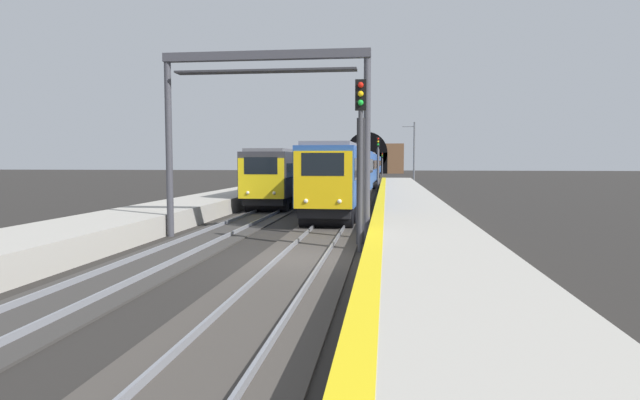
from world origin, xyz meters
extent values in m
plane|color=#282623|center=(0.00, 0.00, 0.00)|extent=(320.00, 320.00, 0.00)
cube|color=#ADA89E|center=(0.00, -3.94, 0.46)|extent=(112.00, 3.77, 0.91)
cube|color=#ADA89E|center=(0.00, 8.49, 0.46)|extent=(112.00, 3.77, 0.91)
cube|color=yellow|center=(0.00, -2.31, 0.92)|extent=(112.00, 0.50, 0.01)
cube|color=#423D38|center=(0.00, 0.00, 0.03)|extent=(160.00, 3.17, 0.06)
cube|color=gray|center=(0.00, 0.72, 0.14)|extent=(160.00, 0.07, 0.15)
cube|color=gray|center=(0.00, -0.72, 0.14)|extent=(160.00, 0.07, 0.15)
cube|color=#383533|center=(0.00, 4.55, 0.03)|extent=(160.00, 2.85, 0.06)
cube|color=gray|center=(0.00, 5.27, 0.14)|extent=(160.00, 0.07, 0.15)
cube|color=gray|center=(0.00, 3.83, 0.14)|extent=(160.00, 0.07, 0.15)
cube|color=#264C99|center=(16.69, 0.00, 2.47)|extent=(19.33, 3.12, 2.85)
cube|color=black|center=(16.69, 0.00, 2.81)|extent=(18.56, 3.13, 1.01)
cube|color=slate|center=(16.69, 0.00, 4.00)|extent=(18.74, 2.70, 0.20)
cube|color=black|center=(16.69, 0.00, 0.85)|extent=(18.93, 2.78, 0.55)
cylinder|color=black|center=(8.27, 0.16, 0.50)|extent=(1.04, 2.55, 0.99)
cylinder|color=black|center=(10.07, 0.13, 0.50)|extent=(1.04, 2.55, 0.99)
cylinder|color=black|center=(23.31, -0.13, 0.50)|extent=(1.04, 2.55, 0.99)
cylinder|color=black|center=(25.11, -0.16, 0.50)|extent=(1.04, 2.55, 0.99)
cube|color=#E5B20F|center=(7.02, 0.18, 2.34)|extent=(0.17, 2.64, 2.59)
cube|color=black|center=(6.97, 0.18, 3.04)|extent=(0.08, 1.93, 1.03)
sphere|color=#F2EACC|center=(6.94, -0.57, 1.39)|extent=(0.20, 0.20, 0.20)
sphere|color=#F2EACC|center=(6.97, 0.94, 1.39)|extent=(0.20, 0.20, 0.20)
cube|color=#264C99|center=(36.52, 0.00, 2.47)|extent=(19.33, 3.12, 2.85)
cube|color=black|center=(36.52, 0.00, 2.78)|extent=(18.56, 3.13, 0.91)
cube|color=slate|center=(36.52, 0.00, 4.00)|extent=(18.74, 2.70, 0.20)
cube|color=black|center=(36.52, 0.00, 0.85)|extent=(18.93, 2.78, 0.55)
cylinder|color=black|center=(28.26, 0.16, 0.50)|extent=(1.04, 2.55, 0.99)
cylinder|color=black|center=(30.06, 0.12, 0.50)|extent=(1.04, 2.55, 0.99)
cylinder|color=black|center=(42.98, -0.12, 0.50)|extent=(1.04, 2.55, 0.99)
cylinder|color=black|center=(44.78, -0.16, 0.50)|extent=(1.04, 2.55, 0.99)
cube|color=#264C99|center=(56.35, 0.00, 2.47)|extent=(19.33, 3.12, 2.85)
cube|color=black|center=(56.35, 0.00, 2.74)|extent=(18.56, 3.13, 0.85)
cube|color=slate|center=(56.35, 0.00, 4.00)|extent=(18.74, 2.70, 0.20)
cube|color=black|center=(56.35, 0.00, 0.85)|extent=(18.93, 2.78, 0.55)
cylinder|color=black|center=(47.95, 0.16, 0.50)|extent=(1.04, 2.55, 0.99)
cylinder|color=black|center=(49.75, 0.13, 0.50)|extent=(1.04, 2.55, 0.99)
cylinder|color=black|center=(62.94, -0.13, 0.50)|extent=(1.04, 2.55, 0.99)
cylinder|color=black|center=(64.74, -0.16, 0.50)|extent=(1.04, 2.55, 0.99)
cube|color=#264C99|center=(76.18, 0.00, 2.47)|extent=(19.33, 3.12, 2.85)
cube|color=black|center=(76.18, 0.00, 2.75)|extent=(18.56, 3.13, 0.90)
cube|color=slate|center=(76.18, 0.00, 4.00)|extent=(18.74, 2.70, 0.20)
cube|color=black|center=(76.18, 0.00, 0.85)|extent=(18.93, 2.78, 0.55)
cylinder|color=black|center=(67.77, 0.16, 0.50)|extent=(1.04, 2.55, 0.99)
cylinder|color=black|center=(69.57, 0.13, 0.50)|extent=(1.04, 2.55, 0.99)
cylinder|color=black|center=(82.78, -0.13, 0.50)|extent=(1.04, 2.55, 0.99)
cylinder|color=black|center=(84.58, -0.16, 0.50)|extent=(1.04, 2.55, 0.99)
cube|color=black|center=(36.52, 0.00, 4.55)|extent=(1.33, 1.68, 0.90)
cube|color=#333338|center=(24.50, 4.55, 2.35)|extent=(20.67, 3.16, 2.78)
cube|color=black|center=(24.50, 4.55, 2.59)|extent=(19.84, 3.18, 0.89)
cube|color=slate|center=(24.50, 4.55, 3.84)|extent=(20.04, 2.72, 0.20)
cube|color=black|center=(24.50, 4.55, 0.77)|extent=(20.25, 2.81, 0.50)
cylinder|color=black|center=(15.61, 4.67, 0.45)|extent=(0.94, 2.66, 0.91)
cylinder|color=black|center=(17.41, 4.65, 0.45)|extent=(0.94, 2.66, 0.91)
cylinder|color=black|center=(31.59, 4.46, 0.45)|extent=(0.94, 2.66, 0.91)
cylinder|color=black|center=(33.39, 4.43, 0.45)|extent=(0.94, 2.66, 0.91)
cube|color=yellow|center=(14.14, 4.69, 2.16)|extent=(0.16, 2.76, 2.40)
cube|color=black|center=(14.09, 4.69, 2.91)|extent=(0.07, 2.01, 1.00)
sphere|color=#F2EACC|center=(14.07, 3.90, 1.31)|extent=(0.20, 0.20, 0.20)
sphere|color=#F2EACC|center=(14.09, 5.49, 1.31)|extent=(0.20, 0.20, 0.20)
cube|color=#333338|center=(45.85, 4.55, 2.35)|extent=(20.67, 3.16, 2.78)
cube|color=black|center=(45.85, 4.55, 2.68)|extent=(19.84, 3.18, 0.83)
cube|color=slate|center=(45.85, 4.55, 3.84)|extent=(20.04, 2.72, 0.20)
cube|color=black|center=(45.85, 4.55, 0.77)|extent=(20.25, 2.81, 0.50)
cylinder|color=black|center=(36.55, 4.68, 0.45)|extent=(0.94, 2.66, 0.91)
cylinder|color=black|center=(38.35, 4.65, 0.45)|extent=(0.94, 2.66, 0.91)
cylinder|color=black|center=(53.36, 4.45, 0.45)|extent=(0.94, 2.66, 0.91)
cylinder|color=black|center=(55.16, 4.43, 0.45)|extent=(0.94, 2.66, 0.91)
cube|color=#333338|center=(67.20, 4.55, 2.35)|extent=(20.67, 3.16, 2.78)
cube|color=black|center=(67.20, 4.55, 2.58)|extent=(19.84, 3.18, 0.97)
cube|color=slate|center=(67.20, 4.55, 3.84)|extent=(20.04, 2.72, 0.20)
cube|color=black|center=(67.20, 4.55, 0.77)|extent=(20.25, 2.81, 0.50)
cylinder|color=black|center=(58.04, 4.68, 0.45)|extent=(0.94, 2.66, 0.91)
cylinder|color=black|center=(59.84, 4.65, 0.45)|extent=(0.94, 2.66, 0.91)
cylinder|color=black|center=(74.56, 4.45, 0.45)|extent=(0.94, 2.66, 0.91)
cylinder|color=black|center=(76.36, 4.43, 0.45)|extent=(0.94, 2.66, 0.91)
cube|color=black|center=(45.85, 4.55, 4.39)|extent=(1.32, 1.74, 0.90)
cylinder|color=#38383D|center=(1.90, -1.74, 2.47)|extent=(0.16, 0.16, 4.94)
cube|color=black|center=(1.90, -1.74, 5.46)|extent=(0.20, 0.38, 1.05)
cube|color=#38383D|center=(2.04, -1.74, 2.47)|extent=(0.04, 0.28, 4.44)
sphere|color=red|center=(1.77, -1.74, 5.79)|extent=(0.20, 0.20, 0.20)
sphere|color=yellow|center=(1.77, -1.74, 5.49)|extent=(0.20, 0.20, 0.20)
sphere|color=green|center=(1.77, -1.74, 5.19)|extent=(0.20, 0.20, 0.20)
cylinder|color=#4C4C54|center=(40.13, -1.74, 2.32)|extent=(0.16, 0.16, 4.63)
cube|color=black|center=(40.13, -1.74, 5.16)|extent=(0.20, 0.38, 1.05)
cube|color=#4C4C54|center=(40.27, -1.74, 2.32)|extent=(0.04, 0.28, 4.17)
sphere|color=red|center=(40.00, -1.74, 5.48)|extent=(0.20, 0.20, 0.20)
sphere|color=yellow|center=(40.00, -1.74, 5.18)|extent=(0.20, 0.20, 0.20)
sphere|color=green|center=(40.00, -1.74, 4.88)|extent=(0.20, 0.20, 0.20)
cylinder|color=#4C4C54|center=(93.97, -1.74, 1.90)|extent=(0.16, 0.16, 3.79)
cube|color=black|center=(93.97, -1.74, 4.32)|extent=(0.20, 0.38, 1.05)
cube|color=#4C4C54|center=(94.11, -1.74, 1.90)|extent=(0.04, 0.28, 3.41)
sphere|color=red|center=(93.84, -1.74, 4.64)|extent=(0.20, 0.20, 0.20)
sphere|color=yellow|center=(93.84, -1.74, 4.34)|extent=(0.20, 0.20, 0.20)
sphere|color=green|center=(93.84, -1.74, 4.04)|extent=(0.20, 0.20, 0.20)
cylinder|color=#3F3F47|center=(4.79, 6.41, 3.64)|extent=(0.28, 0.28, 7.27)
cylinder|color=#3F3F47|center=(4.79, -1.86, 3.64)|extent=(0.28, 0.28, 7.27)
cube|color=#3F3F47|center=(4.79, 2.28, 7.45)|extent=(0.36, 8.54, 0.35)
cube|color=#2D2D33|center=(4.79, 2.28, 6.82)|extent=(0.70, 7.44, 0.08)
cube|color=brown|center=(118.29, 2.28, 3.70)|extent=(2.10, 18.21, 7.40)
cube|color=black|center=(117.19, 2.28, 2.59)|extent=(0.12, 10.20, 5.18)
cylinder|color=black|center=(117.19, 2.28, 5.18)|extent=(0.12, 10.20, 10.20)
cylinder|color=#595B60|center=(55.33, -6.23, 4.13)|extent=(0.22, 0.22, 8.26)
cylinder|color=#595B60|center=(55.33, -5.42, 7.66)|extent=(0.08, 1.62, 0.08)
camera|label=1|loc=(-16.91, -2.65, 3.21)|focal=30.27mm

